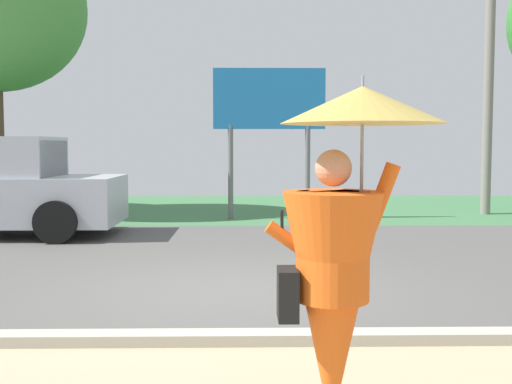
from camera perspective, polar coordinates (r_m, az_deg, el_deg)
name	(u,v)px	position (r m, az deg, el deg)	size (l,w,h in m)	color
ground_plane	(231,252)	(10.47, -2.24, -5.49)	(40.00, 22.00, 0.20)	#565451
monk_pedestrian	(339,252)	(3.79, 7.52, -5.42)	(1.06, 0.97, 2.13)	#E55B19
utility_pole	(489,51)	(16.90, 20.39, 11.90)	(1.80, 0.24, 7.73)	gray
roadside_billboard	(269,110)	(14.72, 1.21, 7.47)	(2.60, 0.12, 3.50)	slate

